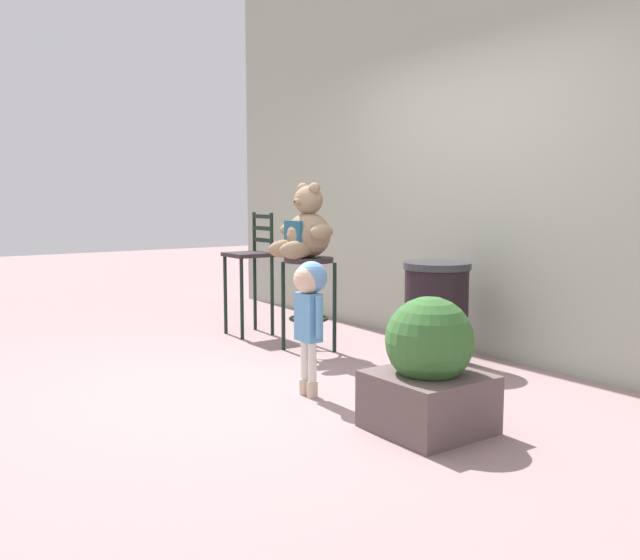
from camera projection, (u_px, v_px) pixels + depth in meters
ground_plane at (282, 386)px, 4.44m from camera, size 24.00×24.00×0.00m
building_wall at (486, 119)px, 5.32m from camera, size 7.18×0.30×3.72m
bar_stool_with_teddy at (309, 284)px, 5.40m from camera, size 0.40×0.40×0.76m
teddy_bear at (306, 230)px, 5.33m from camera, size 0.56×0.50×0.59m
child_walking at (309, 299)px, 4.15m from camera, size 0.27×0.21×0.85m
trash_bin at (436, 313)px, 5.01m from camera, size 0.50×0.50×0.76m
bar_chair_empty at (251, 264)px, 6.08m from camera, size 0.36×0.36×1.11m
planter_with_shrub at (429, 370)px, 3.56m from camera, size 0.55×0.55×0.72m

